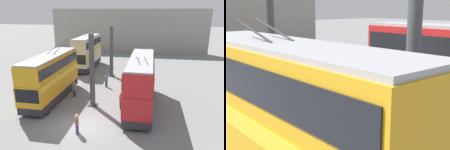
% 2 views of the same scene
% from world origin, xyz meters
% --- Properties ---
extents(ground_plane, '(240.00, 240.00, 0.00)m').
position_xyz_m(ground_plane, '(0.00, 0.00, 0.00)').
color(ground_plane, slate).
extents(depot_back_wall, '(0.50, 36.00, 9.78)m').
position_xyz_m(depot_back_wall, '(35.19, 0.00, 4.89)').
color(depot_back_wall, gray).
rests_on(depot_back_wall, ground_plane).
extents(support_column_near, '(0.95, 0.95, 7.45)m').
position_xyz_m(support_column_near, '(4.51, 0.00, 3.60)').
color(support_column_near, '#42474C').
rests_on(support_column_near, ground_plane).
extents(support_column_far, '(0.95, 0.95, 7.45)m').
position_xyz_m(support_column_far, '(15.16, 0.00, 3.60)').
color(support_column_far, '#42474C').
rests_on(support_column_far, ground_plane).
extents(bus_left_near, '(10.53, 2.54, 5.72)m').
position_xyz_m(bus_left_near, '(5.10, -4.85, 2.89)').
color(bus_left_near, black).
rests_on(bus_left_near, ground_plane).
extents(bus_right_near, '(9.93, 2.54, 5.62)m').
position_xyz_m(bus_right_near, '(5.36, 4.85, 2.85)').
color(bus_right_near, black).
rests_on(bus_right_near, ground_plane).
extents(bus_right_mid, '(9.24, 2.54, 5.99)m').
position_xyz_m(bus_right_mid, '(18.99, 4.85, 3.06)').
color(bus_right_mid, black).
rests_on(bus_right_mid, ground_plane).
extents(person_aisle_midway, '(0.48, 0.44, 1.59)m').
position_xyz_m(person_aisle_midway, '(10.25, -0.24, 0.84)').
color(person_aisle_midway, '#2D2D33').
rests_on(person_aisle_midway, ground_plane).
extents(person_by_left_row, '(0.42, 0.24, 1.81)m').
position_xyz_m(person_by_left_row, '(4.16, -3.00, 0.97)').
color(person_by_left_row, '#473D33').
rests_on(person_by_left_row, ground_plane).
extents(person_aisle_foreground, '(0.45, 0.31, 1.71)m').
position_xyz_m(person_aisle_foreground, '(-0.99, -0.20, 0.90)').
color(person_aisle_foreground, '#384251').
rests_on(person_aisle_foreground, ground_plane).
extents(person_by_right_row, '(0.47, 0.36, 1.72)m').
position_xyz_m(person_by_right_row, '(6.45, 2.71, 0.91)').
color(person_by_right_row, '#2D2D33').
rests_on(person_by_right_row, ground_plane).
extents(oil_drum, '(0.57, 0.57, 0.84)m').
position_xyz_m(oil_drum, '(12.74, 2.40, 0.42)').
color(oil_drum, '#424C56').
rests_on(oil_drum, ground_plane).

